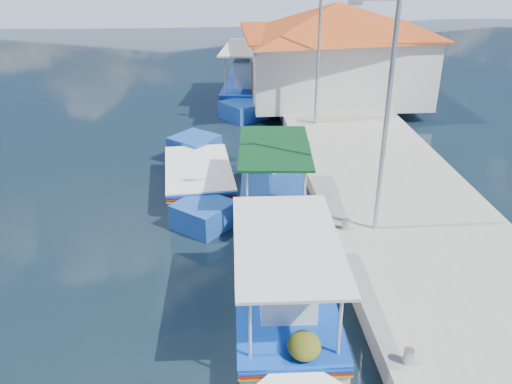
{
  "coord_description": "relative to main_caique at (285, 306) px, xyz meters",
  "views": [
    {
      "loc": [
        0.39,
        -10.35,
        7.65
      ],
      "look_at": [
        1.46,
        2.84,
        1.3
      ],
      "focal_mm": 37.76,
      "sensor_mm": 36.0,
      "label": 1
    }
  ],
  "objects": [
    {
      "name": "caique_blue_hull",
      "position": [
        -1.94,
        7.01,
        -0.12
      ],
      "size": [
        2.4,
        7.06,
        1.26
      ],
      "rotation": [
        0.0,
        0.0,
        -0.07
      ],
      "color": "#1B49A2",
      "rests_on": "ground"
    },
    {
      "name": "caique_far",
      "position": [
        0.48,
        17.52,
        0.09
      ],
      "size": [
        3.43,
        8.34,
        2.96
      ],
      "rotation": [
        0.0,
        0.0,
        0.17
      ],
      "color": "#1B49A2",
      "rests_on": "ground"
    },
    {
      "name": "quay",
      "position": [
        4.15,
        7.09,
        -0.21
      ],
      "size": [
        5.0,
        44.0,
        0.5
      ],
      "primitive_type": "cube",
      "color": "#A29E97",
      "rests_on": "ground"
    },
    {
      "name": "harbor_building",
      "position": [
        4.44,
        16.09,
        2.32
      ],
      "size": [
        10.49,
        10.49,
        4.4
      ],
      "color": "silver",
      "rests_on": "quay"
    },
    {
      "name": "ground",
      "position": [
        -1.75,
        1.09,
        -0.46
      ],
      "size": [
        160.0,
        160.0,
        0.0
      ],
      "primitive_type": "plane",
      "color": "black",
      "rests_on": "ground"
    },
    {
      "name": "lamp_post_far",
      "position": [
        2.75,
        12.09,
        3.39
      ],
      "size": [
        1.21,
        0.14,
        6.0
      ],
      "color": "#A5A8AD",
      "rests_on": "quay"
    },
    {
      "name": "bollards",
      "position": [
        2.05,
        6.34,
        0.19
      ],
      "size": [
        0.2,
        17.2,
        0.3
      ],
      "color": "#A5A8AD",
      "rests_on": "quay"
    },
    {
      "name": "caique_green_canopy",
      "position": [
        0.31,
        5.05,
        -0.09
      ],
      "size": [
        2.32,
        6.57,
        2.47
      ],
      "rotation": [
        0.0,
        0.0,
        0.09
      ],
      "color": "white",
      "rests_on": "ground"
    },
    {
      "name": "lamp_post_near",
      "position": [
        2.75,
        3.09,
        3.39
      ],
      "size": [
        1.21,
        0.14,
        6.0
      ],
      "color": "#A5A8AD",
      "rests_on": "quay"
    },
    {
      "name": "main_caique",
      "position": [
        0.0,
        0.0,
        0.0
      ],
      "size": [
        2.25,
        7.21,
        2.38
      ],
      "rotation": [
        0.0,
        0.0,
        0.03
      ],
      "color": "white",
      "rests_on": "ground"
    }
  ]
}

